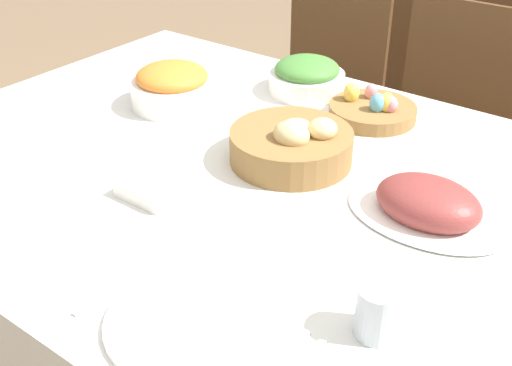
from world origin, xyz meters
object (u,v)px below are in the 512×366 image
(chair_far_center, at_px, (442,132))
(butter_dish, at_px, (148,191))
(carrot_bowl, at_px, (173,86))
(drinking_cup, at_px, (378,311))
(ham_platter, at_px, (428,205))
(chair_far_left, at_px, (315,96))
(sideboard, at_px, (460,71))
(egg_basket, at_px, (373,110))
(bread_basket, at_px, (292,144))
(green_salad_bowl, at_px, (307,76))
(dinner_plate, at_px, (189,322))
(fork, at_px, (119,284))

(chair_far_center, height_order, butter_dish, chair_far_center)
(carrot_bowl, xyz_separation_m, drinking_cup, (0.82, -0.43, -0.01))
(chair_far_center, distance_m, ham_platter, 0.98)
(chair_far_left, height_order, sideboard, chair_far_left)
(chair_far_center, xyz_separation_m, ham_platter, (0.30, -0.88, 0.29))
(chair_far_center, height_order, ham_platter, chair_far_center)
(egg_basket, height_order, carrot_bowl, carrot_bowl)
(chair_far_center, relative_size, ham_platter, 2.82)
(bread_basket, relative_size, green_salad_bowl, 1.32)
(green_salad_bowl, bearing_deg, drinking_cup, -50.41)
(chair_far_center, distance_m, butter_dish, 1.20)
(chair_far_left, distance_m, ham_platter, 1.22)
(dinner_plate, xyz_separation_m, drinking_cup, (0.24, 0.16, 0.04))
(egg_basket, relative_size, dinner_plate, 0.84)
(carrot_bowl, height_order, green_salad_bowl, carrot_bowl)
(egg_basket, xyz_separation_m, butter_dish, (-0.18, -0.60, -0.01))
(chair_far_left, xyz_separation_m, egg_basket, (0.50, -0.55, 0.29))
(butter_dish, bearing_deg, chair_far_left, 105.47)
(egg_basket, bearing_deg, bread_basket, -96.76)
(drinking_cup, bearing_deg, fork, -158.23)
(chair_far_center, distance_m, fork, 1.40)
(chair_far_center, bearing_deg, green_salad_bowl, -113.20)
(ham_platter, xyz_separation_m, butter_dish, (-0.48, -0.27, -0.01))
(green_salad_bowl, xyz_separation_m, drinking_cup, (0.59, -0.71, -0.00))
(egg_basket, bearing_deg, dinner_plate, -81.28)
(sideboard, bearing_deg, chair_far_left, -110.93)
(ham_platter, bearing_deg, sideboard, 107.76)
(sideboard, bearing_deg, ham_platter, -72.24)
(fork, bearing_deg, bread_basket, 91.30)
(bread_basket, height_order, butter_dish, bread_basket)
(chair_far_center, distance_m, sideboard, 0.76)
(ham_platter, relative_size, drinking_cup, 3.68)
(dinner_plate, bearing_deg, butter_dish, 144.56)
(bread_basket, xyz_separation_m, egg_basket, (0.04, 0.31, -0.02))
(chair_far_left, distance_m, bread_basket, 1.02)
(chair_far_center, bearing_deg, dinner_plate, -84.37)
(green_salad_bowl, distance_m, dinner_plate, 0.94)
(sideboard, distance_m, butter_dish, 1.92)
(bread_basket, bearing_deg, egg_basket, 83.24)
(chair_far_center, height_order, sideboard, chair_far_center)
(egg_basket, distance_m, fork, 0.83)
(carrot_bowl, bearing_deg, drinking_cup, -27.65)
(chair_far_left, bearing_deg, butter_dish, -71.34)
(fork, relative_size, drinking_cup, 2.20)
(sideboard, xyz_separation_m, butter_dish, (0.04, -1.89, 0.34))
(butter_dish, bearing_deg, bread_basket, 63.83)
(carrot_bowl, height_order, fork, carrot_bowl)
(bread_basket, relative_size, carrot_bowl, 1.25)
(carrot_bowl, bearing_deg, ham_platter, -7.00)
(butter_dish, bearing_deg, carrot_bowl, 126.65)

